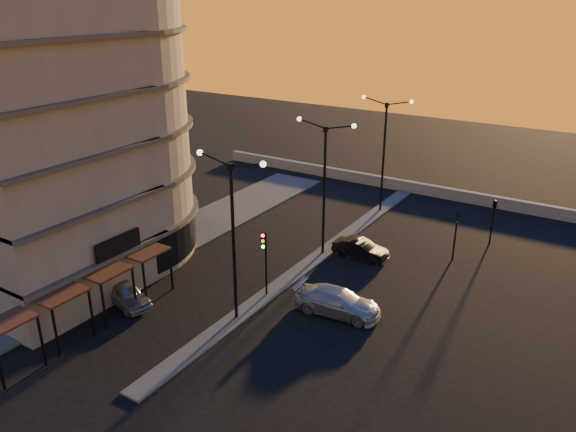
# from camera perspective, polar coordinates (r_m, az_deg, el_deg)

# --- Properties ---
(ground) EXTENTS (120.00, 120.00, 0.00)m
(ground) POSITION_cam_1_polar(r_m,az_deg,el_deg) (32.26, -5.25, -10.33)
(ground) COLOR black
(ground) RESTS_ON ground
(sidewalk_west) EXTENTS (5.00, 40.00, 0.12)m
(sidewalk_west) POSITION_cam_1_polar(r_m,az_deg,el_deg) (41.16, -13.58, -3.37)
(sidewalk_west) COLOR #4D4D4A
(sidewalk_west) RESTS_ON ground
(median) EXTENTS (1.20, 36.00, 0.12)m
(median) POSITION_cam_1_polar(r_m,az_deg,el_deg) (39.60, 3.54, -3.78)
(median) COLOR #4D4D4A
(median) RESTS_ON ground
(parapet) EXTENTS (44.00, 0.50, 1.00)m
(parapet) POSITION_cam_1_polar(r_m,az_deg,el_deg) (52.47, 13.99, 2.61)
(parapet) COLOR slate
(parapet) RESTS_ON ground
(building) EXTENTS (14.35, 17.08, 25.00)m
(building) POSITION_cam_1_polar(r_m,az_deg,el_deg) (38.08, -23.30, 12.20)
(building) COLOR slate
(building) RESTS_ON ground
(streetlamp_near) EXTENTS (4.32, 0.32, 9.51)m
(streetlamp_near) POSITION_cam_1_polar(r_m,az_deg,el_deg) (29.69, -5.61, -1.13)
(streetlamp_near) COLOR black
(streetlamp_near) RESTS_ON ground
(streetlamp_mid) EXTENTS (4.32, 0.32, 9.51)m
(streetlamp_mid) POSITION_cam_1_polar(r_m,az_deg,el_deg) (37.57, 3.73, 3.86)
(streetlamp_mid) COLOR black
(streetlamp_mid) RESTS_ON ground
(streetlamp_far) EXTENTS (4.32, 0.32, 9.51)m
(streetlamp_far) POSITION_cam_1_polar(r_m,az_deg,el_deg) (46.27, 9.75, 7.01)
(streetlamp_far) COLOR black
(streetlamp_far) RESTS_ON ground
(traffic_light_main) EXTENTS (0.28, 0.44, 4.25)m
(traffic_light_main) POSITION_cam_1_polar(r_m,az_deg,el_deg) (32.90, -2.39, -3.84)
(traffic_light_main) COLOR black
(traffic_light_main) RESTS_ON ground
(signal_east_a) EXTENTS (0.13, 0.16, 3.60)m
(signal_east_a) POSITION_cam_1_polar(r_m,az_deg,el_deg) (39.60, 16.64, -1.74)
(signal_east_a) COLOR black
(signal_east_a) RESTS_ON ground
(signal_east_b) EXTENTS (0.42, 1.99, 3.60)m
(signal_east_b) POSITION_cam_1_polar(r_m,az_deg,el_deg) (42.54, 20.28, 1.12)
(signal_east_b) COLOR black
(signal_east_b) RESTS_ON ground
(car_hatchback) EXTENTS (4.21, 2.44, 1.35)m
(car_hatchback) POSITION_cam_1_polar(r_m,az_deg,el_deg) (34.53, -16.22, -7.58)
(car_hatchback) COLOR #929498
(car_hatchback) RESTS_ON ground
(car_sedan) EXTENTS (3.86, 1.39, 1.27)m
(car_sedan) POSITION_cam_1_polar(r_m,az_deg,el_deg) (39.17, 7.35, -3.30)
(car_sedan) COLOR black
(car_sedan) RESTS_ON ground
(car_wagon) EXTENTS (5.23, 2.55, 1.46)m
(car_wagon) POSITION_cam_1_polar(r_m,az_deg,el_deg) (32.40, 5.03, -8.65)
(car_wagon) COLOR #A7AAAF
(car_wagon) RESTS_ON ground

